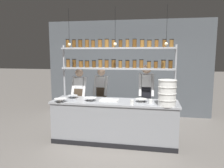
{
  "coord_description": "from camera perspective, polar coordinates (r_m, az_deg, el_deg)",
  "views": [
    {
      "loc": [
        0.81,
        -4.58,
        1.96
      ],
      "look_at": [
        -0.09,
        0.2,
        1.26
      ],
      "focal_mm": 35.0,
      "sensor_mm": 36.0,
      "label": 1
    }
  ],
  "objects": [
    {
      "name": "cutting_board",
      "position": [
        4.79,
        -0.74,
        -4.23
      ],
      "size": [
        0.4,
        0.26,
        0.02
      ],
      "color": "silver",
      "rests_on": "prep_counter"
    },
    {
      "name": "chef_center",
      "position": [
        5.65,
        -2.79,
        -2.69
      ],
      "size": [
        0.38,
        0.29,
        1.58
      ],
      "rotation": [
        0.0,
        0.0,
        -0.09
      ],
      "color": "black",
      "rests_on": "ground_plane"
    },
    {
      "name": "ground_plane",
      "position": [
        5.05,
        0.65,
        -14.7
      ],
      "size": [
        40.0,
        40.0,
        0.0
      ],
      "primitive_type": "plane",
      "color": "slate"
    },
    {
      "name": "back_wall",
      "position": [
        6.9,
        3.96,
        4.12
      ],
      "size": [
        5.14,
        0.12,
        2.95
      ],
      "primitive_type": "cube",
      "color": "#4C5156",
      "rests_on": "ground_plane"
    },
    {
      "name": "serving_cup_front",
      "position": [
        4.58,
        10.05,
        -4.48
      ],
      "size": [
        0.07,
        0.07,
        0.09
      ],
      "color": "silver",
      "rests_on": "prep_counter"
    },
    {
      "name": "chef_left",
      "position": [
        5.54,
        -8.44,
        -3.04
      ],
      "size": [
        0.36,
        0.28,
        1.57
      ],
      "rotation": [
        0.0,
        0.0,
        -0.01
      ],
      "color": "black",
      "rests_on": "ground_plane"
    },
    {
      "name": "serving_cup_by_board",
      "position": [
        4.44,
        5.24,
        -4.78
      ],
      "size": [
        0.08,
        0.08,
        0.1
      ],
      "color": "silver",
      "rests_on": "prep_counter"
    },
    {
      "name": "prep_bowl_center_back",
      "position": [
        4.8,
        -13.32,
        -4.16
      ],
      "size": [
        0.27,
        0.27,
        0.07
      ],
      "color": "white",
      "rests_on": "prep_counter"
    },
    {
      "name": "prep_bowl_near_right",
      "position": [
        5.15,
        -10.21,
        -3.28
      ],
      "size": [
        0.23,
        0.23,
        0.06
      ],
      "color": "#B2B7BC",
      "rests_on": "prep_counter"
    },
    {
      "name": "prep_bowl_near_left",
      "position": [
        4.79,
        -5.69,
        -4.0
      ],
      "size": [
        0.27,
        0.27,
        0.07
      ],
      "color": "white",
      "rests_on": "prep_counter"
    },
    {
      "name": "chef_right",
      "position": [
        5.3,
        8.9,
        -2.69
      ],
      "size": [
        0.37,
        0.3,
        1.68
      ],
      "rotation": [
        0.0,
        0.0,
        0.06
      ],
      "color": "black",
      "rests_on": "ground_plane"
    },
    {
      "name": "container_stack",
      "position": [
        4.43,
        14.21,
        -2.25
      ],
      "size": [
        0.37,
        0.37,
        0.52
      ],
      "color": "white",
      "rests_on": "prep_counter"
    },
    {
      "name": "pendant_light_row",
      "position": [
        4.65,
        0.94,
        10.94
      ],
      "size": [
        2.13,
        0.07,
        0.8
      ],
      "color": "black"
    },
    {
      "name": "prep_counter",
      "position": [
        4.89,
        0.65,
        -9.73
      ],
      "size": [
        2.74,
        0.76,
        0.92
      ],
      "color": "gray",
      "rests_on": "ground_plane"
    },
    {
      "name": "prep_bowl_center_front",
      "position": [
        4.71,
        7.64,
        -4.26
      ],
      "size": [
        0.25,
        0.25,
        0.07
      ],
      "color": "silver",
      "rests_on": "prep_counter"
    },
    {
      "name": "spice_shelf_unit",
      "position": [
        4.98,
        1.23,
        6.58
      ],
      "size": [
        2.62,
        0.28,
        2.28
      ],
      "color": "#999BA0",
      "rests_on": "ground_plane"
    }
  ]
}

